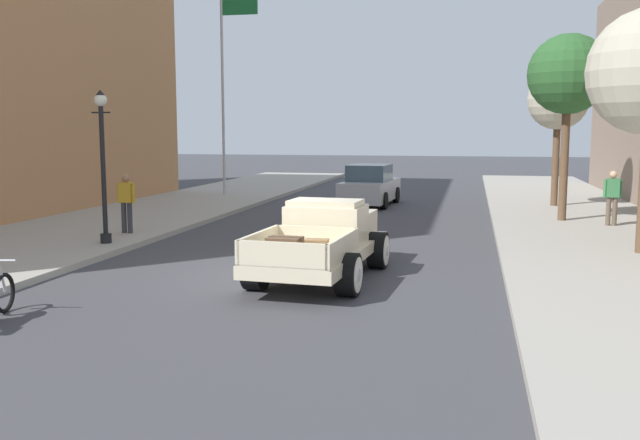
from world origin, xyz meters
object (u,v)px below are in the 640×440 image
pedestrian_sidewalk_left (126,200)px  street_lamp_near (103,155)px  hotrod_truck_cream (325,240)px  pedestrian_sidewalk_right (612,195)px  flagpole (227,67)px  street_tree_second (568,75)px  car_background_silver (370,186)px  street_tree_third (558,101)px

pedestrian_sidewalk_left → street_lamp_near: bearing=-79.7°
hotrod_truck_cream → pedestrian_sidewalk_right: 10.90m
flagpole → hotrod_truck_cream: bearing=-63.8°
pedestrian_sidewalk_left → street_tree_second: (12.22, 5.54, 3.61)m
pedestrian_sidewalk_left → street_lamp_near: (0.31, -1.71, 1.30)m
pedestrian_sidewalk_left → street_tree_second: 13.90m
pedestrian_sidewalk_right → street_tree_second: 3.97m
pedestrian_sidewalk_left → flagpole: flagpole is taller
hotrod_truck_cream → street_lamp_near: size_ratio=1.30×
hotrod_truck_cream → car_background_silver: 13.81m
hotrod_truck_cream → pedestrian_sidewalk_left: (-6.45, 3.77, 0.33)m
car_background_silver → pedestrian_sidewalk_left: size_ratio=2.67×
pedestrian_sidewalk_right → street_lamp_near: size_ratio=0.43×
flagpole → pedestrian_sidewalk_right: bearing=-26.8°
car_background_silver → street_lamp_near: (-5.08, -11.71, 1.62)m
street_lamp_near → flagpole: (-1.62, 13.73, 3.39)m
hotrod_truck_cream → street_tree_third: (6.02, 13.83, 3.35)m
hotrod_truck_cream → pedestrian_sidewalk_right: size_ratio=3.04×
pedestrian_sidewalk_right → street_lamp_near: 14.66m
street_lamp_near → pedestrian_sidewalk_right: bearing=25.3°
hotrod_truck_cream → car_background_silver: size_ratio=1.14×
street_tree_third → pedestrian_sidewalk_left: bearing=-141.1°
car_background_silver → pedestrian_sidewalk_right: bearing=-34.0°
flagpole → street_tree_second: (13.54, -6.48, -1.07)m
car_background_silver → flagpole: size_ratio=0.48×
street_lamp_near → street_tree_second: (11.91, 7.25, 2.31)m
street_tree_second → street_lamp_near: bearing=-148.7°
pedestrian_sidewalk_left → flagpole: bearing=96.2°
car_background_silver → street_tree_second: (6.84, -4.46, 3.93)m
pedestrian_sidewalk_left → pedestrian_sidewalk_right: same height
pedestrian_sidewalk_right → flagpole: flagpole is taller
street_tree_third → car_background_silver: bearing=-179.5°
hotrod_truck_cream → street_lamp_near: bearing=161.4°
car_background_silver → street_lamp_near: size_ratio=1.15×
pedestrian_sidewalk_left → pedestrian_sidewalk_right: bearing=18.5°
hotrod_truck_cream → street_tree_second: 11.65m
pedestrian_sidewalk_right → street_tree_third: 6.40m
flagpole → street_tree_third: bearing=-8.1°
street_lamp_near → street_tree_third: 17.01m
hotrod_truck_cream → street_lamp_near: (-6.14, 2.06, 1.63)m
hotrod_truck_cream → flagpole: flagpole is taller
car_background_silver → flagpole: bearing=163.2°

